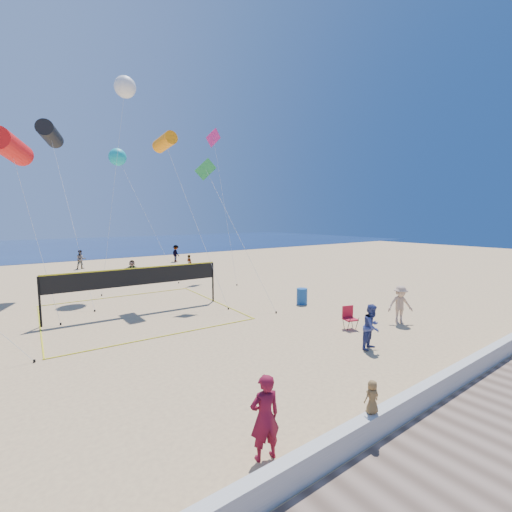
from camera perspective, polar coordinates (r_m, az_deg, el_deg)
ground at (r=10.87m, az=4.44°, el=-20.97°), size 120.00×120.00×0.00m
ocean at (r=69.76m, az=-30.98°, el=1.35°), size 140.00×50.00×0.03m
seawall at (r=8.97m, az=18.44°, el=-25.47°), size 32.00×0.30×0.60m
boardwalk at (r=8.37m, az=31.50°, el=-31.07°), size 32.00×3.60×0.03m
woman at (r=7.77m, az=1.48°, el=-25.24°), size 0.74×0.56×1.83m
toddler at (r=8.72m, az=18.78°, el=-21.34°), size 0.42×0.33×0.76m
bystander_a at (r=14.01m, az=18.74°, el=-11.09°), size 0.95×0.80×1.74m
bystander_b at (r=17.74m, az=22.91°, el=-7.46°), size 1.34×1.22×1.81m
far_person_1 at (r=29.42m, az=-19.94°, el=-2.21°), size 1.57×0.97×1.61m
far_person_2 at (r=32.28m, az=-11.05°, el=-1.22°), size 0.53×0.67×1.60m
far_person_3 at (r=37.76m, az=-27.15°, el=-0.53°), size 0.94×0.76×1.86m
far_person_4 at (r=40.18m, az=-13.20°, el=0.42°), size 0.85×1.31×1.92m
camp_chair at (r=16.24m, az=15.25°, el=-9.63°), size 0.68×0.79×1.13m
trash_barrel at (r=20.20m, az=7.67°, el=-6.66°), size 0.64×0.64×0.92m
volleyball_net at (r=19.09m, az=-19.14°, el=-4.09°), size 9.38×9.24×2.40m
kite_0 at (r=20.85m, az=-35.76°, el=14.52°), size 2.43×4.08×9.10m
kite_1 at (r=27.40m, az=-31.12°, el=17.00°), size 1.88×8.63×11.17m
kite_2 at (r=22.15m, az=-14.95°, el=17.84°), size 2.07×5.51×10.02m
kite_4 at (r=20.70m, az=-7.58°, el=12.54°), size 2.11×5.10×8.52m
kite_5 at (r=30.74m, az=-6.90°, el=17.81°), size 2.18×5.80×12.69m
kite_6 at (r=28.37m, az=-20.99°, el=24.79°), size 3.56×3.33×14.90m
kite_7 at (r=31.49m, az=-22.08°, el=15.03°), size 3.39×6.44×10.70m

